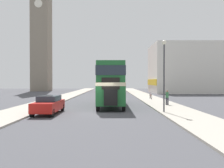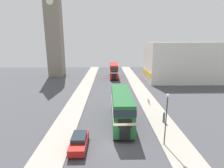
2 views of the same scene
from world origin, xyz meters
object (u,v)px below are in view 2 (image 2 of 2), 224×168
car_parked_near (79,141)px  pedestrian_walking (164,117)px  street_lamp (167,112)px  church_tower (53,11)px  double_decker_bus (122,106)px  bicycle_on_pavement (149,101)px  bus_distant (114,70)px

car_parked_near → pedestrian_walking: 12.33m
street_lamp → church_tower: bearing=119.6°
double_decker_bus → church_tower: size_ratio=0.26×
double_decker_bus → bicycle_on_pavement: bearing=53.8°
bicycle_on_pavement → bus_distant: bearing=103.4°
car_parked_near → bicycle_on_pavement: bearing=51.7°
double_decker_bus → car_parked_near: size_ratio=2.48×
pedestrian_walking → church_tower: (-24.91, 35.71, 19.25)m
bus_distant → car_parked_near: size_ratio=2.46×
pedestrian_walking → bicycle_on_pavement: 7.80m
street_lamp → church_tower: size_ratio=0.15×
bus_distant → church_tower: size_ratio=0.26×
street_lamp → pedestrian_walking: bearing=73.2°
pedestrian_walking → church_tower: church_tower is taller
double_decker_bus → bicycle_on_pavement: 9.74m
bicycle_on_pavement → church_tower: bearing=131.3°
car_parked_near → street_lamp: 9.88m
bus_distant → car_parked_near: (-4.85, -37.60, -1.84)m
car_parked_near → church_tower: bearing=108.6°
double_decker_bus → street_lamp: (4.36, -5.47, 1.34)m
double_decker_bus → pedestrian_walking: double_decker_bus is taller
church_tower → bicycle_on_pavement: bearing=-48.7°
pedestrian_walking → church_tower: bearing=124.9°
bus_distant → church_tower: 26.05m
bicycle_on_pavement → street_lamp: bearing=-95.4°
double_decker_bus → car_parked_near: double_decker_bus is taller
pedestrian_walking → street_lamp: (-1.62, -5.37, 2.96)m
bus_distant → bicycle_on_pavement: bearing=-76.6°
bus_distant → street_lamp: street_lamp is taller
bus_distant → car_parked_near: 37.96m
double_decker_bus → street_lamp: street_lamp is taller
bus_distant → church_tower: church_tower is taller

